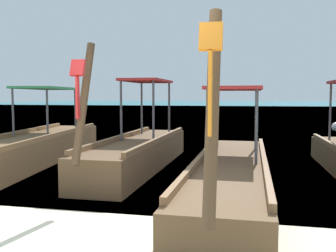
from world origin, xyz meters
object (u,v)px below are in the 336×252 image
object	(u,v)px
longtail_boat_orange_ribbon	(231,171)
mooring_buoy_near	(336,127)
longtail_boat_violet_ribbon	(34,147)
longtail_boat_red_ribbon	(139,152)

from	to	relation	value
longtail_boat_orange_ribbon	mooring_buoy_near	distance (m)	12.52
mooring_buoy_near	longtail_boat_violet_ribbon	bearing A→B (deg)	-131.05
longtail_boat_violet_ribbon	longtail_boat_red_ribbon	bearing A→B (deg)	-3.43
longtail_boat_red_ribbon	longtail_boat_orange_ribbon	world-z (taller)	longtail_boat_red_ribbon
longtail_boat_violet_ribbon	longtail_boat_red_ribbon	distance (m)	2.72
longtail_boat_violet_ribbon	mooring_buoy_near	xyz separation A→B (m)	(8.94, 10.27, -0.16)
longtail_boat_red_ribbon	longtail_boat_orange_ribbon	size ratio (longest dim) A/B	0.87
longtail_boat_violet_ribbon	longtail_boat_orange_ribbon	world-z (taller)	longtail_boat_violet_ribbon
longtail_boat_orange_ribbon	longtail_boat_red_ribbon	bearing A→B (deg)	146.60
longtail_boat_violet_ribbon	longtail_boat_orange_ribbon	size ratio (longest dim) A/B	1.09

